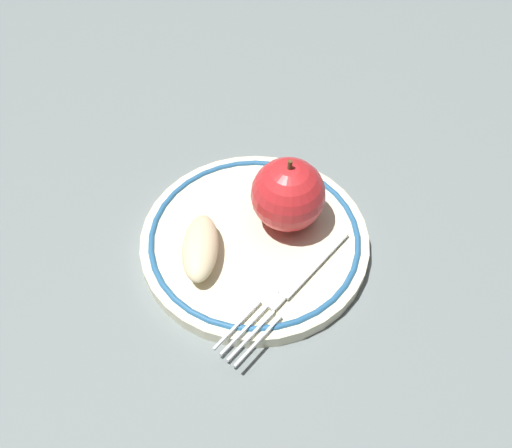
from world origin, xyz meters
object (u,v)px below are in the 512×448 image
Objects in this scene: apple_red_whole at (291,197)px; fork at (292,286)px; plate at (256,242)px; apple_slice_front at (200,248)px.

apple_red_whole is 0.47× the size of fork.
fork is at bearing -93.64° from plate.
fork is at bearing 68.64° from apple_slice_front.
apple_slice_front reaches higher than plate.
plate is 1.30× the size of fork.
plate is 2.94× the size of apple_slice_front.
apple_slice_front is (-0.10, 0.01, -0.02)m from apple_red_whole.
apple_red_whole reaches higher than plate.
plate is 0.07m from fork.
apple_slice_front is at bearing 170.11° from plate.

